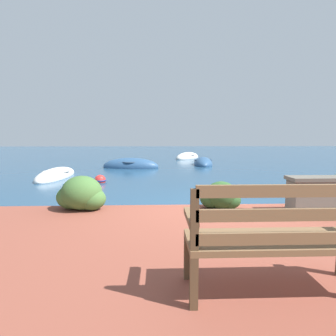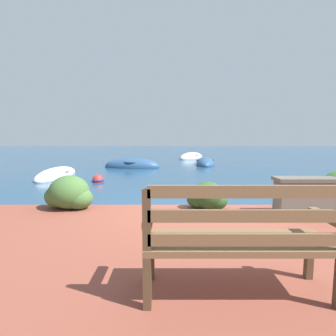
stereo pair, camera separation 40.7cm
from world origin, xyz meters
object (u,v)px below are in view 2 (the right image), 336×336
park_bench (240,238)px  rowboat_mid (133,166)px  rowboat_nearest (58,175)px  mooring_buoy (99,180)px  rowboat_outer (193,158)px  rowboat_far (207,164)px

park_bench → rowboat_mid: 11.10m
rowboat_nearest → mooring_buoy: (1.89, -1.18, 0.01)m
park_bench → rowboat_nearest: 9.24m
rowboat_mid → rowboat_outer: size_ratio=1.04×
rowboat_nearest → mooring_buoy: size_ratio=7.27×
park_bench → rowboat_mid: park_bench is taller
park_bench → mooring_buoy: park_bench is taller
rowboat_outer → mooring_buoy: bearing=13.4°
rowboat_mid → rowboat_outer: 6.58m
rowboat_far → mooring_buoy: bearing=148.2°
park_bench → rowboat_nearest: park_bench is taller
rowboat_mid → rowboat_far: bearing=-153.4°
mooring_buoy → rowboat_far: bearing=51.2°
rowboat_mid → rowboat_far: size_ratio=1.17×
rowboat_far → rowboat_mid: bearing=115.8°
rowboat_nearest → rowboat_mid: size_ratio=1.04×
rowboat_outer → park_bench: bearing=31.8°
rowboat_mid → rowboat_nearest: bearing=58.1°
rowboat_nearest → rowboat_mid: bearing=140.8°
rowboat_nearest → rowboat_far: size_ratio=1.23×
rowboat_far → mooring_buoy: (-4.37, -5.43, 0.00)m
rowboat_outer → rowboat_nearest: bearing=1.2°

